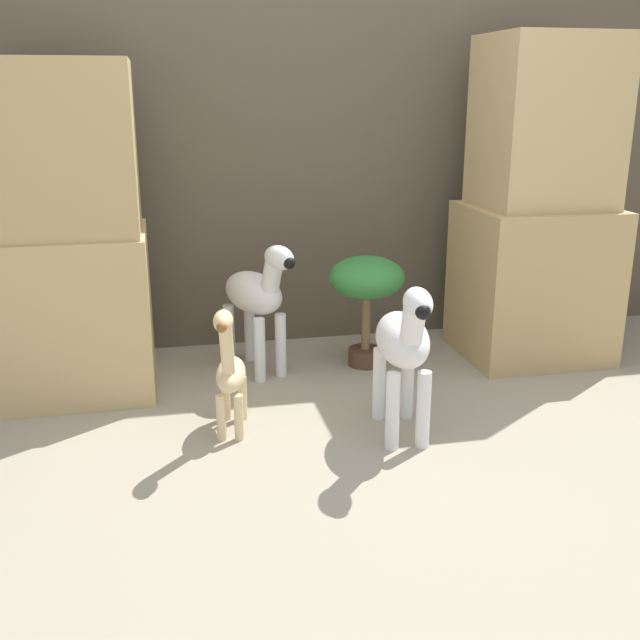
{
  "coord_description": "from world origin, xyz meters",
  "views": [
    {
      "loc": [
        -0.72,
        -2.31,
        1.33
      ],
      "look_at": [
        -0.06,
        0.75,
        0.37
      ],
      "focal_mm": 42.0,
      "sensor_mm": 36.0,
      "label": 1
    }
  ],
  "objects_px": {
    "zebra_right": "(404,344)",
    "zebra_left": "(257,296)",
    "giraffe_figurine": "(230,371)",
    "potted_palm_front": "(367,285)"
  },
  "relations": [
    {
      "from": "zebra_right",
      "to": "potted_palm_front",
      "type": "height_order",
      "value": "zebra_right"
    },
    {
      "from": "zebra_right",
      "to": "zebra_left",
      "type": "distance_m",
      "value": 0.95
    },
    {
      "from": "zebra_left",
      "to": "giraffe_figurine",
      "type": "relative_size",
      "value": 1.17
    },
    {
      "from": "zebra_left",
      "to": "potted_palm_front",
      "type": "height_order",
      "value": "zebra_left"
    },
    {
      "from": "zebra_left",
      "to": "giraffe_figurine",
      "type": "xyz_separation_m",
      "value": [
        -0.2,
        -0.67,
        -0.12
      ]
    },
    {
      "from": "giraffe_figurine",
      "to": "zebra_left",
      "type": "bearing_deg",
      "value": 73.32
    },
    {
      "from": "zebra_left",
      "to": "potted_palm_front",
      "type": "bearing_deg",
      "value": -1.75
    },
    {
      "from": "zebra_right",
      "to": "zebra_left",
      "type": "height_order",
      "value": "same"
    },
    {
      "from": "zebra_left",
      "to": "potted_palm_front",
      "type": "xyz_separation_m",
      "value": [
        0.54,
        -0.02,
        0.03
      ]
    },
    {
      "from": "zebra_left",
      "to": "giraffe_figurine",
      "type": "bearing_deg",
      "value": -106.68
    }
  ]
}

